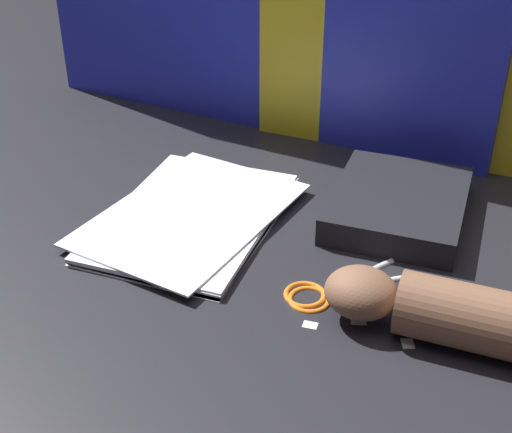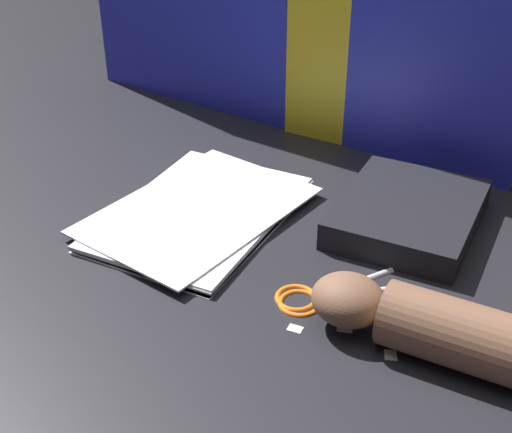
% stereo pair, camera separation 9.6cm
% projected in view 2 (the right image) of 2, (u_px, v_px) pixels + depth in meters
% --- Properties ---
extents(ground_plane, '(6.00, 6.00, 0.00)m').
position_uv_depth(ground_plane, '(271.00, 236.00, 1.03)').
color(ground_plane, black).
extents(paper_stack, '(0.26, 0.36, 0.02)m').
position_uv_depth(paper_stack, '(200.00, 213.00, 1.07)').
color(paper_stack, white).
rests_on(paper_stack, ground_plane).
extents(book_closed, '(0.21, 0.25, 0.04)m').
position_uv_depth(book_closed, '(408.00, 214.00, 1.05)').
color(book_closed, black).
rests_on(book_closed, ground_plane).
extents(scissors, '(0.15, 0.17, 0.01)m').
position_uv_depth(scissors, '(317.00, 294.00, 0.91)').
color(scissors, silver).
rests_on(scissors, ground_plane).
extents(hand_forearm, '(0.32, 0.10, 0.08)m').
position_uv_depth(hand_forearm, '(449.00, 331.00, 0.80)').
color(hand_forearm, brown).
rests_on(hand_forearm, ground_plane).
extents(paper_scrap_near, '(0.02, 0.02, 0.00)m').
position_uv_depth(paper_scrap_near, '(345.00, 327.00, 0.86)').
color(paper_scrap_near, white).
rests_on(paper_scrap_near, ground_plane).
extents(paper_scrap_mid, '(0.02, 0.02, 0.00)m').
position_uv_depth(paper_scrap_mid, '(391.00, 355.00, 0.82)').
color(paper_scrap_mid, white).
rests_on(paper_scrap_mid, ground_plane).
extents(paper_scrap_far, '(0.02, 0.02, 0.00)m').
position_uv_depth(paper_scrap_far, '(295.00, 328.00, 0.86)').
color(paper_scrap_far, white).
rests_on(paper_scrap_far, ground_plane).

